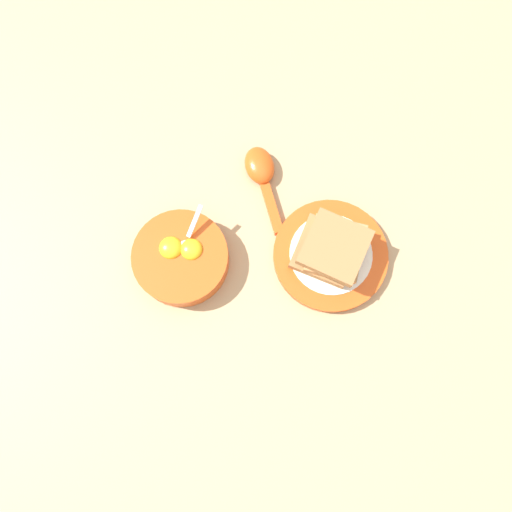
# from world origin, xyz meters

# --- Properties ---
(ground_plane) EXTENTS (3.00, 3.00, 0.00)m
(ground_plane) POSITION_xyz_m (0.00, 0.00, 0.00)
(ground_plane) COLOR tan
(egg_bowl) EXTENTS (0.15, 0.15, 0.07)m
(egg_bowl) POSITION_xyz_m (-0.11, 0.14, 0.02)
(egg_bowl) COLOR #DB5119
(egg_bowl) RESTS_ON ground_plane
(toast_plate) EXTENTS (0.19, 0.19, 0.02)m
(toast_plate) POSITION_xyz_m (0.09, 0.00, 0.01)
(toast_plate) COLOR #DB5119
(toast_plate) RESTS_ON ground_plane
(toast_sandwich) EXTENTS (0.14, 0.13, 0.05)m
(toast_sandwich) POSITION_xyz_m (0.09, 0.01, 0.04)
(toast_sandwich) COLOR #9E7042
(toast_sandwich) RESTS_ON toast_plate
(soup_spoon) EXTENTS (0.09, 0.16, 0.03)m
(soup_spoon) POSITION_xyz_m (0.08, 0.18, 0.01)
(soup_spoon) COLOR #DB5119
(soup_spoon) RESTS_ON ground_plane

